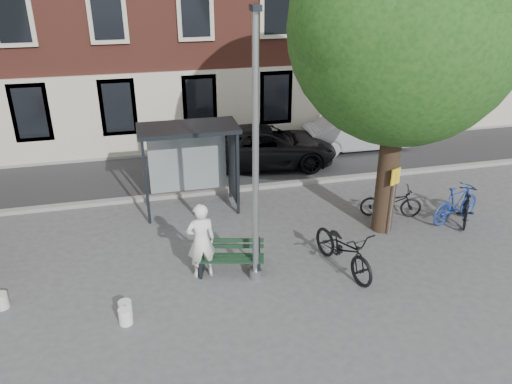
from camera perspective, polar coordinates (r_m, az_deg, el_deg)
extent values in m
plane|color=#4C4C4F|center=(12.02, -0.04, -9.80)|extent=(90.00, 90.00, 0.00)
cube|color=#28282B|center=(18.12, -5.32, 2.54)|extent=(40.00, 4.00, 0.01)
cube|color=gray|center=(16.28, -4.23, 0.14)|extent=(40.00, 0.25, 0.12)
cube|color=gray|center=(19.95, -6.22, 4.79)|extent=(40.00, 0.25, 0.12)
cylinder|color=#9EA0A3|center=(10.61, -0.05, 3.67)|extent=(0.14, 0.14, 6.00)
cylinder|color=#9EA0A3|center=(11.95, -0.04, -9.32)|extent=(0.28, 0.28, 0.24)
cube|color=#1E2328|center=(9.93, -0.05, 20.32)|extent=(0.18, 0.35, 0.12)
cylinder|color=black|center=(13.79, 14.79, 2.11)|extent=(0.56, 0.56, 3.40)
sphere|color=#194815|center=(12.89, 16.63, 17.47)|extent=(5.60, 5.60, 5.60)
sphere|color=#194815|center=(13.64, 19.53, 19.59)|extent=(3.92, 3.92, 3.92)
sphere|color=#194815|center=(12.21, 14.08, 18.81)|extent=(4.20, 4.20, 4.20)
sphere|color=#194815|center=(12.17, 20.03, 19.52)|extent=(3.64, 3.64, 3.64)
cube|color=#1E2328|center=(14.16, -12.45, 0.98)|extent=(0.08, 0.08, 2.50)
cube|color=#1E2328|center=(14.41, -2.10, 1.99)|extent=(0.08, 0.08, 2.50)
cube|color=#1E2328|center=(15.27, -12.64, 2.74)|extent=(0.08, 0.08, 2.50)
cube|color=#1E2328|center=(15.50, -3.01, 3.66)|extent=(0.08, 0.08, 2.50)
cube|color=#1E2328|center=(14.33, -7.81, 7.23)|extent=(2.85, 1.45, 0.12)
cube|color=#8C999E|center=(15.29, -7.82, 3.65)|extent=(2.34, 0.04, 2.00)
cube|color=#1E2328|center=(14.91, -2.58, 3.30)|extent=(0.12, 1.14, 2.12)
cube|color=#D84C19|center=(14.92, -2.32, 3.33)|extent=(0.02, 0.90, 1.62)
imported|color=white|center=(11.70, -6.30, -5.57)|extent=(0.73, 0.51, 1.88)
cube|color=#1E2328|center=(12.14, -6.23, -8.42)|extent=(0.20, 0.51, 0.41)
cube|color=#1E2328|center=(12.06, 0.34, -8.50)|extent=(0.20, 0.51, 0.41)
cube|color=#17331F|center=(11.82, -3.03, -8.00)|extent=(1.58, 0.50, 0.04)
cube|color=#17331F|center=(11.96, -2.98, -7.58)|extent=(1.58, 0.50, 0.04)
cube|color=#17331F|center=(12.10, -2.94, -7.16)|extent=(1.58, 0.50, 0.04)
cube|color=#17331F|center=(12.08, -2.93, -6.19)|extent=(1.56, 0.44, 0.09)
cube|color=#17331F|center=(12.00, -2.95, -5.52)|extent=(1.56, 0.44, 0.09)
imported|color=black|center=(15.08, 15.16, -1.09)|extent=(1.88, 1.11, 0.93)
imported|color=#1B3C99|center=(15.37, 21.94, -1.23)|extent=(1.91, 1.06, 1.11)
imported|color=black|center=(12.20, 9.97, -6.36)|extent=(1.27, 2.36, 1.18)
imported|color=black|center=(15.42, 22.87, -1.55)|extent=(1.30, 1.62, 0.99)
imported|color=black|center=(18.28, 1.01, 5.27)|extent=(5.48, 3.04, 1.45)
imported|color=#B0B2B8|center=(20.23, 11.42, 6.62)|extent=(4.21, 1.49, 1.39)
cylinder|color=white|center=(10.93, -14.69, -13.58)|extent=(0.36, 0.36, 0.36)
cylinder|color=silver|center=(11.14, -14.70, -12.77)|extent=(0.31, 0.31, 0.36)
cylinder|color=silver|center=(12.30, -27.08, -11.01)|extent=(0.36, 0.36, 0.36)
cylinder|color=#9EA0A3|center=(13.81, 15.29, -1.33)|extent=(0.04, 0.04, 1.91)
cube|color=yellow|center=(13.49, 15.67, 1.71)|extent=(0.32, 0.17, 0.45)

